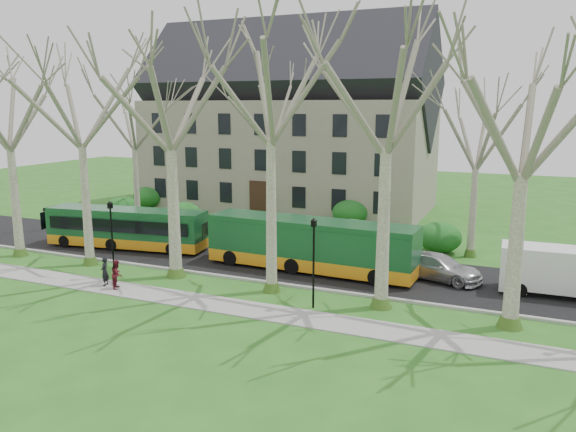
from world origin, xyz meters
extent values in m
plane|color=#28641C|center=(0.00, 0.00, 0.00)|extent=(120.00, 120.00, 0.00)
cube|color=gray|center=(0.00, -2.50, 0.03)|extent=(70.00, 2.00, 0.06)
cube|color=black|center=(0.00, 5.50, 0.03)|extent=(80.00, 8.00, 0.06)
cube|color=#A5A39E|center=(0.00, 1.50, 0.07)|extent=(80.00, 0.25, 0.14)
cube|color=gray|center=(-6.00, 24.00, 5.00)|extent=(26.00, 12.00, 10.00)
cylinder|color=black|center=(-6.00, -1.00, 2.00)|extent=(0.10, 0.10, 4.00)
cube|color=black|center=(-6.00, -1.00, 4.15)|extent=(0.22, 0.22, 0.30)
cylinder|color=black|center=(6.00, -1.00, 2.00)|extent=(0.10, 0.10, 4.00)
cube|color=black|center=(6.00, -1.00, 4.15)|extent=(0.22, 0.22, 0.30)
ellipsoid|color=#164F1B|center=(-16.00, 12.00, 1.00)|extent=(2.60, 2.60, 2.00)
ellipsoid|color=#164F1B|center=(-10.00, 12.00, 1.00)|extent=(2.60, 2.60, 2.00)
ellipsoid|color=#164F1B|center=(4.00, 12.00, 1.00)|extent=(2.60, 2.60, 2.00)
ellipsoid|color=#164F1B|center=(10.00, 12.00, 1.00)|extent=(2.60, 2.60, 2.00)
ellipsoid|color=#164F1B|center=(-18.00, 18.00, 1.00)|extent=(2.60, 2.60, 2.00)
ellipsoid|color=#164F1B|center=(2.00, 18.00, 1.00)|extent=(2.60, 2.60, 2.00)
imported|color=#AFAEB3|center=(10.84, 5.78, 0.77)|extent=(5.25, 3.23, 1.42)
imported|color=black|center=(-5.40, -2.42, 0.85)|extent=(0.53, 0.66, 1.57)
imported|color=#53131D|center=(-4.52, -2.48, 0.82)|extent=(0.84, 0.92, 1.52)
camera|label=1|loc=(15.03, -25.05, 9.56)|focal=35.00mm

